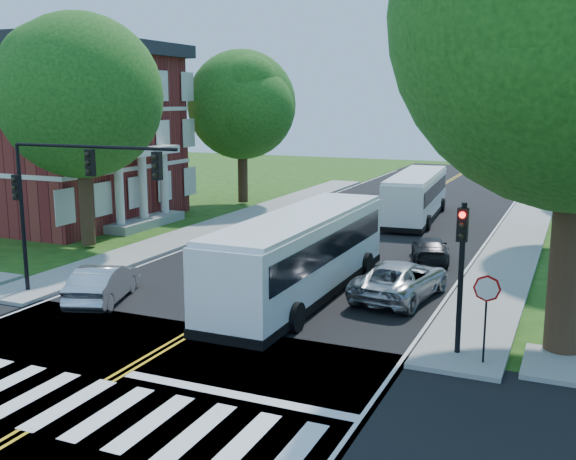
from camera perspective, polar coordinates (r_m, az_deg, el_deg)
The scene contains 21 objects.
ground at distance 18.29m, azimuth -16.95°, elevation -13.32°, with size 140.00×140.00×0.00m, color #1E4711.
road at distance 33.29m, azimuth 3.51°, elevation -1.83°, with size 14.00×96.00×0.01m, color black.
cross_road at distance 18.29m, azimuth -16.95°, elevation -13.30°, with size 60.00×12.00×0.01m, color black.
center_line at distance 36.98m, azimuth 5.65°, elevation -0.55°, with size 0.36×70.00×0.01m, color gold.
edge_line_w at distance 39.56m, azimuth -3.75°, elevation 0.24°, with size 0.12×70.00×0.01m, color silver.
edge_line_e at distance 35.53m, azimuth 16.13°, elevation -1.41°, with size 0.12×70.00×0.01m, color silver.
crosswalk at distance 17.94m, azimuth -18.01°, elevation -13.82°, with size 12.60×3.00×0.01m, color silver.
stop_bar at distance 17.64m, azimuth -4.48°, elevation -13.73°, with size 6.60×0.40×0.01m, color silver.
sidewalk_nw at distance 42.85m, azimuth -3.69°, elevation 1.16°, with size 2.60×40.00×0.15m, color gray.
sidewalk_ne at distance 38.30m, azimuth 18.97°, elevation -0.61°, with size 2.60×40.00×0.15m, color gray.
tree_west_near at distance 34.84m, azimuth -17.17°, elevation 10.76°, with size 8.00×8.00×11.40m.
tree_west_far at distance 47.91m, azimuth -3.93°, elevation 10.51°, with size 7.60×7.60×10.67m.
brick_building at distance 46.41m, azimuth -22.06°, elevation 7.78°, with size 20.00×13.00×10.80m.
signal_nw at distance 25.60m, azimuth -18.18°, elevation 3.71°, with size 7.15×0.46×5.66m.
signal_ne at distance 19.66m, azimuth 14.47°, elevation -2.35°, with size 0.30×0.46×4.40m.
stop_sign at distance 19.34m, azimuth 16.46°, elevation -5.53°, with size 0.76×0.08×2.53m.
bus_lead at distance 25.30m, azimuth 1.14°, elevation -2.00°, with size 3.03×12.31×3.18m.
bus_follow at distance 42.64m, azimuth 10.80°, elevation 2.92°, with size 3.31×11.31×2.88m.
hatchback at distance 25.83m, azimuth -15.39°, elevation -4.37°, with size 1.49×4.27×1.41m, color #B6B7BD.
suv at distance 25.71m, azimuth 9.53°, elevation -4.15°, with size 2.39×5.19×1.44m, color #A7AAAE.
dark_sedan at distance 31.74m, azimuth 11.92°, elevation -1.62°, with size 1.59×3.92×1.14m, color black.
Camera 1 is at (11.13, -12.49, 7.39)m, focal length 42.00 mm.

